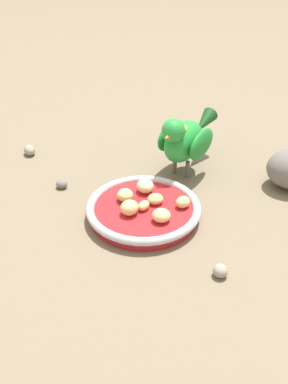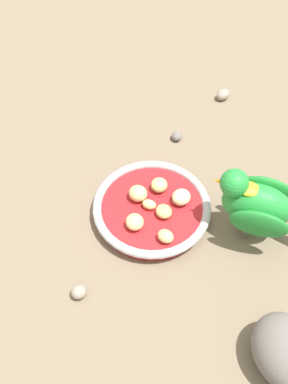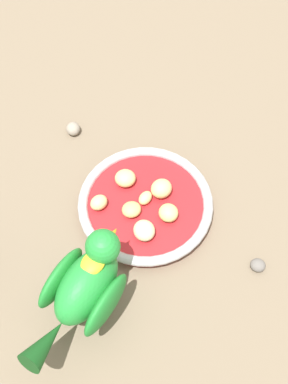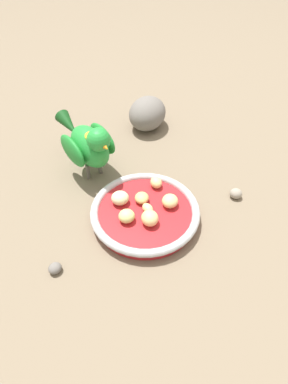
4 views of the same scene
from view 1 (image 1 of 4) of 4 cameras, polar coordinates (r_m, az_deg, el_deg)
name	(u,v)px [view 1 (image 1 of 4)]	position (r m, az deg, el deg)	size (l,w,h in m)	color
ground_plane	(160,218)	(0.87, 1.81, -2.97)	(4.00, 4.00, 0.00)	#756651
feeding_bowl	(144,210)	(0.86, -0.05, -2.14)	(0.20, 0.20, 0.03)	#AD1E23
apple_piece_0	(130,208)	(0.84, -1.68, -1.82)	(0.03, 0.03, 0.03)	#E5C67F
apple_piece_1	(125,195)	(0.87, -2.20, -0.36)	(0.03, 0.03, 0.02)	#C6D17A
apple_piece_2	(156,199)	(0.86, 1.36, -0.79)	(0.03, 0.03, 0.02)	tan
apple_piece_3	(144,186)	(0.89, 0.00, 0.66)	(0.03, 0.03, 0.02)	beige
apple_piece_4	(144,206)	(0.85, -0.04, -1.58)	(0.02, 0.02, 0.02)	#E5C67F
apple_piece_5	(183,202)	(0.86, 4.52, -1.17)	(0.03, 0.02, 0.02)	#E5C67F
apple_piece_6	(161,215)	(0.82, 2.01, -2.72)	(0.03, 0.03, 0.02)	#E5C67F
parrot	(185,138)	(0.96, 4.71, 6.20)	(0.18, 0.13, 0.14)	#59544C
pebble_0	(30,150)	(1.08, -13.10, 4.75)	(0.03, 0.02, 0.02)	gray
pebble_1	(220,271)	(0.76, 8.81, -8.99)	(0.02, 0.02, 0.02)	gray
pebble_2	(62,184)	(0.96, -9.50, 0.92)	(0.02, 0.02, 0.02)	slate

